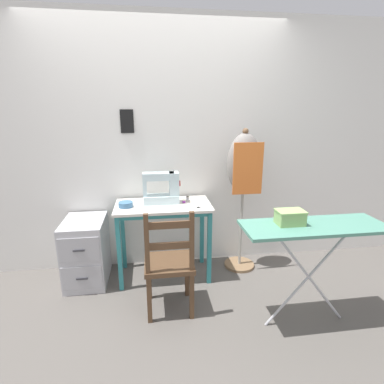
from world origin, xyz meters
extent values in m
plane|color=#5B5651|center=(0.00, 0.00, 0.00)|extent=(14.00, 14.00, 0.00)
cube|color=silver|center=(0.00, 0.56, 1.27)|extent=(10.00, 0.05, 2.55)
cube|color=black|center=(-0.32, 0.53, 1.54)|extent=(0.13, 0.01, 0.23)
cube|color=silver|center=(0.00, 0.25, 0.75)|extent=(0.92, 0.50, 0.02)
cube|color=teal|center=(0.00, 0.04, 0.72)|extent=(0.84, 0.03, 0.04)
cube|color=teal|center=(-0.42, 0.04, 0.37)|extent=(0.04, 0.04, 0.74)
cube|color=teal|center=(0.42, 0.04, 0.37)|extent=(0.04, 0.04, 0.74)
cube|color=teal|center=(-0.42, 0.46, 0.37)|extent=(0.04, 0.04, 0.74)
cube|color=teal|center=(0.42, 0.46, 0.37)|extent=(0.04, 0.04, 0.74)
cube|color=silver|center=(-0.01, 0.29, 0.81)|extent=(0.35, 0.15, 0.08)
cube|color=silver|center=(0.11, 0.29, 0.96)|extent=(0.09, 0.13, 0.22)
cube|color=silver|center=(-0.04, 0.29, 1.04)|extent=(0.30, 0.12, 0.07)
cube|color=silver|center=(-0.17, 0.29, 0.92)|extent=(0.04, 0.08, 0.15)
cylinder|color=#B22D2D|center=(0.17, 0.29, 0.96)|extent=(0.02, 0.06, 0.06)
cylinder|color=#99999E|center=(0.11, 0.29, 1.08)|extent=(0.01, 0.01, 0.02)
cylinder|color=teal|center=(-0.35, 0.21, 0.79)|extent=(0.13, 0.13, 0.05)
cylinder|color=#243D54|center=(-0.35, 0.21, 0.81)|extent=(0.11, 0.11, 0.01)
cube|color=silver|center=(0.38, 0.06, 0.77)|extent=(0.09, 0.06, 0.00)
cube|color=silver|center=(0.37, 0.05, 0.77)|extent=(0.08, 0.08, 0.00)
torus|color=black|center=(0.32, 0.10, 0.77)|extent=(0.03, 0.03, 0.01)
torus|color=black|center=(0.33, 0.10, 0.77)|extent=(0.03, 0.03, 0.01)
cylinder|color=purple|center=(0.20, 0.26, 0.78)|extent=(0.03, 0.03, 0.03)
cylinder|color=beige|center=(0.20, 0.26, 0.80)|extent=(0.04, 0.04, 0.00)
cylinder|color=beige|center=(0.20, 0.26, 0.77)|extent=(0.04, 0.04, 0.00)
cylinder|color=silver|center=(0.25, 0.33, 0.79)|extent=(0.03, 0.03, 0.04)
cylinder|color=beige|center=(0.25, 0.33, 0.81)|extent=(0.04, 0.04, 0.00)
cylinder|color=beige|center=(0.25, 0.33, 0.77)|extent=(0.04, 0.04, 0.00)
cube|color=#513823|center=(0.01, -0.29, 0.43)|extent=(0.40, 0.38, 0.04)
cube|color=#513823|center=(-0.16, -0.13, 0.20)|extent=(0.04, 0.04, 0.41)
cube|color=#513823|center=(0.18, -0.13, 0.20)|extent=(0.04, 0.04, 0.41)
cube|color=#513823|center=(-0.16, -0.45, 0.20)|extent=(0.04, 0.04, 0.41)
cube|color=#513823|center=(0.18, -0.45, 0.20)|extent=(0.04, 0.04, 0.41)
cube|color=#513823|center=(-0.16, -0.45, 0.69)|extent=(0.04, 0.04, 0.48)
cube|color=#513823|center=(0.18, -0.45, 0.69)|extent=(0.04, 0.04, 0.48)
cube|color=#513823|center=(0.01, -0.45, 0.83)|extent=(0.34, 0.02, 0.06)
cube|color=#513823|center=(0.01, -0.45, 0.66)|extent=(0.34, 0.02, 0.06)
cube|color=#B7B7BC|center=(-0.76, 0.25, 0.32)|extent=(0.38, 0.52, 0.64)
cube|color=#A8A8AD|center=(-0.76, -0.01, 0.46)|extent=(0.35, 0.01, 0.23)
cube|color=#333338|center=(-0.76, -0.02, 0.46)|extent=(0.10, 0.01, 0.02)
cube|color=#A8A8AD|center=(-0.76, -0.01, 0.18)|extent=(0.35, 0.01, 0.23)
cube|color=#333338|center=(-0.76, -0.02, 0.18)|extent=(0.10, 0.01, 0.02)
cylinder|color=#846647|center=(0.82, 0.31, 0.01)|extent=(0.32, 0.32, 0.03)
cylinder|color=#ADA89E|center=(0.82, 0.31, 0.48)|extent=(0.03, 0.03, 0.90)
ellipsoid|color=gray|center=(0.82, 0.31, 1.14)|extent=(0.34, 0.25, 0.60)
sphere|color=brown|center=(0.82, 0.31, 1.45)|extent=(0.06, 0.06, 0.06)
cube|color=orange|center=(0.82, 0.18, 1.11)|extent=(0.29, 0.01, 0.50)
cube|color=#518E7A|center=(1.08, -0.62, 0.83)|extent=(1.08, 0.37, 0.02)
cylinder|color=#B7B7BC|center=(1.08, -0.62, 0.41)|extent=(0.66, 0.02, 0.83)
cylinder|color=#B7B7BC|center=(1.08, -0.62, 0.41)|extent=(0.66, 0.02, 0.83)
cube|color=#8EB266|center=(0.90, -0.58, 0.89)|extent=(0.20, 0.13, 0.10)
cube|color=#9DC470|center=(0.90, -0.58, 0.94)|extent=(0.20, 0.14, 0.01)
camera|label=1|loc=(-0.11, -2.53, 1.67)|focal=28.00mm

